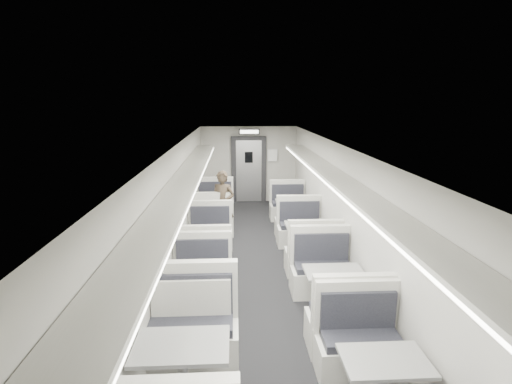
{
  "coord_description": "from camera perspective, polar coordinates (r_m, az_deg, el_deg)",
  "views": [
    {
      "loc": [
        -0.45,
        -6.53,
        3.19
      ],
      "look_at": [
        0.01,
        1.98,
        1.23
      ],
      "focal_mm": 28.0,
      "sensor_mm": 36.0,
      "label": 1
    }
  ],
  "objects": [
    {
      "name": "room",
      "position": [
        6.84,
        0.78,
        -3.94
      ],
      "size": [
        3.24,
        12.24,
        2.64
      ],
      "color": "black",
      "rests_on": "ground"
    },
    {
      "name": "booth_left_a",
      "position": [
        10.44,
        -6.03,
        -2.78
      ],
      "size": [
        1.02,
        2.06,
        1.1
      ],
      "color": "beige",
      "rests_on": "room"
    },
    {
      "name": "booth_left_b",
      "position": [
        8.19,
        -6.84,
        -7.44
      ],
      "size": [
        0.96,
        1.94,
        1.04
      ],
      "color": "beige",
      "rests_on": "room"
    },
    {
      "name": "booth_left_c",
      "position": [
        6.16,
        -8.17,
        -14.54
      ],
      "size": [
        0.98,
        1.98,
        1.06
      ],
      "color": "beige",
      "rests_on": "room"
    },
    {
      "name": "booth_left_d",
      "position": [
        4.56,
        -10.39,
        -24.74
      ],
      "size": [
        1.15,
        2.33,
        1.25
      ],
      "color": "beige",
      "rests_on": "room"
    },
    {
      "name": "booth_right_a",
      "position": [
        10.26,
        5.13,
        -3.12
      ],
      "size": [
        0.98,
        2.0,
        1.07
      ],
      "color": "beige",
      "rests_on": "room"
    },
    {
      "name": "booth_right_b",
      "position": [
        8.35,
        7.11,
        -6.88
      ],
      "size": [
        1.01,
        2.05,
        1.1
      ],
      "color": "beige",
      "rests_on": "room"
    },
    {
      "name": "booth_right_c",
      "position": [
        6.24,
        10.97,
        -14.03
      ],
      "size": [
        1.04,
        2.11,
        1.13
      ],
      "color": "beige",
      "rests_on": "room"
    },
    {
      "name": "passenger",
      "position": [
        9.42,
        -4.78,
        -1.79
      ],
      "size": [
        0.68,
        0.57,
        1.6
      ],
      "primitive_type": "imported",
      "rotation": [
        0.0,
        0.0,
        -0.37
      ],
      "color": "black",
      "rests_on": "room"
    },
    {
      "name": "window_a",
      "position": [
        10.15,
        -8.95,
        2.37
      ],
      "size": [
        0.02,
        1.18,
        0.84
      ],
      "primitive_type": "cube",
      "color": "black",
      "rests_on": "room"
    },
    {
      "name": "window_b",
      "position": [
        8.01,
        -10.49,
        -0.52
      ],
      "size": [
        0.02,
        1.18,
        0.84
      ],
      "primitive_type": "cube",
      "color": "black",
      "rests_on": "room"
    },
    {
      "name": "window_c",
      "position": [
        5.92,
        -13.14,
        -5.48
      ],
      "size": [
        0.02,
        1.18,
        0.84
      ],
      "primitive_type": "cube",
      "color": "black",
      "rests_on": "room"
    },
    {
      "name": "window_d",
      "position": [
        3.94,
        -18.75,
        -15.56
      ],
      "size": [
        0.02,
        1.18,
        0.84
      ],
      "primitive_type": "cube",
      "color": "black",
      "rests_on": "room"
    },
    {
      "name": "luggage_rack_left",
      "position": [
        6.41,
        -10.2,
        1.31
      ],
      "size": [
        0.46,
        10.4,
        0.09
      ],
      "color": "beige",
      "rests_on": "room"
    },
    {
      "name": "luggage_rack_right",
      "position": [
        6.58,
        11.86,
        1.54
      ],
      "size": [
        0.46,
        10.4,
        0.09
      ],
      "color": "beige",
      "rests_on": "room"
    },
    {
      "name": "vestibule_door",
      "position": [
        12.65,
        -1.04,
        3.18
      ],
      "size": [
        1.1,
        0.13,
        2.1
      ],
      "color": "black",
      "rests_on": "room"
    },
    {
      "name": "exit_sign",
      "position": [
        12.01,
        -0.98,
        8.62
      ],
      "size": [
        0.62,
        0.12,
        0.16
      ],
      "color": "black",
      "rests_on": "room"
    },
    {
      "name": "wall_notice",
      "position": [
        12.62,
        2.38,
        5.26
      ],
      "size": [
        0.32,
        0.02,
        0.4
      ],
      "primitive_type": "cube",
      "color": "white",
      "rests_on": "room"
    }
  ]
}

